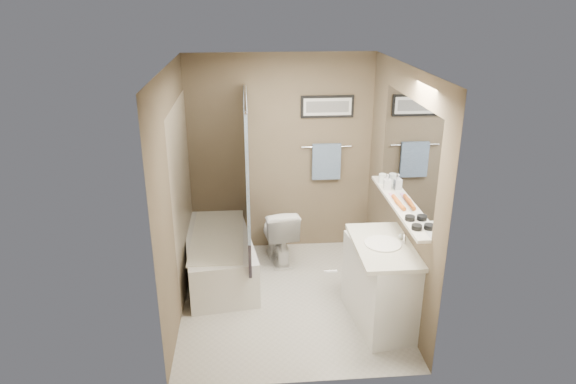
{
  "coord_description": "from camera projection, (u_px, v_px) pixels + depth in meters",
  "views": [
    {
      "loc": [
        -0.4,
        -4.62,
        3.0
      ],
      "look_at": [
        0.0,
        0.15,
        1.15
      ],
      "focal_mm": 32.0,
      "sensor_mm": 36.0,
      "label": 1
    }
  ],
  "objects": [
    {
      "name": "sink_basin",
      "position": [
        383.0,
        244.0,
        4.74
      ],
      "size": [
        0.34,
        0.34,
        0.01
      ],
      "primitive_type": "cylinder",
      "color": "white",
      "rests_on": "countertop"
    },
    {
      "name": "bathtub",
      "position": [
        219.0,
        256.0,
        5.77
      ],
      "size": [
        0.89,
        1.58,
        0.5
      ],
      "primitive_type": "cube",
      "rotation": [
        0.0,
        0.0,
        0.13
      ],
      "color": "silver",
      "rests_on": "ground"
    },
    {
      "name": "towel_bar",
      "position": [
        326.0,
        147.0,
        6.11
      ],
      "size": [
        0.6,
        0.02,
        0.02
      ],
      "primitive_type": "cylinder",
      "rotation": [
        0.0,
        1.57,
        0.0
      ],
      "color": "silver",
      "rests_on": "wall_back"
    },
    {
      "name": "tile_surround",
      "position": [
        183.0,
        196.0,
        5.43
      ],
      "size": [
        0.02,
        1.55,
        2.0
      ],
      "primitive_type": "cube",
      "color": "#C0AE91",
      "rests_on": "wall_left"
    },
    {
      "name": "glass_jar",
      "position": [
        382.0,
        178.0,
        5.46
      ],
      "size": [
        0.08,
        0.08,
        0.1
      ],
      "primitive_type": "cylinder",
      "color": "white",
      "rests_on": "shelf"
    },
    {
      "name": "pink_comb",
      "position": [
        392.0,
        196.0,
        5.11
      ],
      "size": [
        0.04,
        0.16,
        0.01
      ],
      "primitive_type": "cube",
      "rotation": [
        0.0,
        0.0,
        0.05
      ],
      "color": "pink",
      "rests_on": "shelf"
    },
    {
      "name": "faucet_knob",
      "position": [
        401.0,
        236.0,
        4.84
      ],
      "size": [
        0.05,
        0.05,
        0.05
      ],
      "primitive_type": "sphere",
      "color": "silver",
      "rests_on": "countertop"
    },
    {
      "name": "candle_bowl_far",
      "position": [
        410.0,
        218.0,
        4.58
      ],
      "size": [
        0.09,
        0.09,
        0.04
      ],
      "primitive_type": "cylinder",
      "color": "black",
      "rests_on": "shelf"
    },
    {
      "name": "soap_bottle",
      "position": [
        387.0,
        182.0,
        5.28
      ],
      "size": [
        0.08,
        0.08,
        0.16
      ],
      "primitive_type": "imported",
      "rotation": [
        0.0,
        0.0,
        -0.09
      ],
      "color": "#999999",
      "rests_on": "shelf"
    },
    {
      "name": "shelf",
      "position": [
        397.0,
        205.0,
        4.95
      ],
      "size": [
        0.12,
        1.6,
        0.03
      ],
      "primitive_type": "cube",
      "color": "silver",
      "rests_on": "wall_right"
    },
    {
      "name": "vanity",
      "position": [
        382.0,
        286.0,
        4.9
      ],
      "size": [
        0.61,
        0.96,
        0.8
      ],
      "primitive_type": "cube",
      "rotation": [
        0.0,
        0.0,
        0.13
      ],
      "color": "white",
      "rests_on": "ground"
    },
    {
      "name": "art_mat",
      "position": [
        328.0,
        107.0,
        5.94
      ],
      "size": [
        0.56,
        0.0,
        0.2
      ],
      "primitive_type": "cube",
      "color": "white",
      "rests_on": "art_frame"
    },
    {
      "name": "art_frame",
      "position": [
        327.0,
        107.0,
        5.95
      ],
      "size": [
        0.62,
        0.02,
        0.26
      ],
      "primitive_type": "cube",
      "color": "black",
      "rests_on": "wall_back"
    },
    {
      "name": "wall_back",
      "position": [
        280.0,
        156.0,
        6.12
      ],
      "size": [
        2.2,
        0.04,
        2.4
      ],
      "primitive_type": "cube",
      "color": "brown",
      "rests_on": "ground"
    },
    {
      "name": "curtain_lower",
      "position": [
        249.0,
        230.0,
        5.63
      ],
      "size": [
        0.03,
        1.45,
        0.36
      ],
      "primitive_type": "cube",
      "color": "#262342",
      "rests_on": "curtain_rod"
    },
    {
      "name": "door",
      "position": [
        374.0,
        273.0,
        3.94
      ],
      "size": [
        0.8,
        0.02,
        2.0
      ],
      "primitive_type": "cube",
      "color": "silver",
      "rests_on": "wall_front"
    },
    {
      "name": "hair_brush_front",
      "position": [
        400.0,
        205.0,
        4.86
      ],
      "size": [
        0.06,
        0.22,
        0.04
      ],
      "primitive_type": "cylinder",
      "rotation": [
        1.57,
        0.0,
        0.08
      ],
      "color": "#C55E1B",
      "rests_on": "shelf"
    },
    {
      "name": "hair_brush_back",
      "position": [
        397.0,
        200.0,
        4.97
      ],
      "size": [
        0.05,
        0.22,
        0.04
      ],
      "primitive_type": "cylinder",
      "rotation": [
        1.57,
        0.0,
        0.03
      ],
      "color": "#CD5A1D",
      "rests_on": "shelf"
    },
    {
      "name": "door_handle",
      "position": [
        331.0,
        272.0,
        3.96
      ],
      "size": [
        0.1,
        0.02,
        0.02
      ],
      "primitive_type": "cylinder",
      "rotation": [
        0.0,
        1.57,
        0.0
      ],
      "color": "silver",
      "rests_on": "door"
    },
    {
      "name": "tub_rim",
      "position": [
        218.0,
        236.0,
        5.67
      ],
      "size": [
        0.56,
        1.36,
        0.02
      ],
      "primitive_type": "cube",
      "color": "silver",
      "rests_on": "bathtub"
    },
    {
      "name": "candle_bowl_near",
      "position": [
        417.0,
        227.0,
        4.4
      ],
      "size": [
        0.09,
        0.09,
        0.04
      ],
      "primitive_type": "cylinder",
      "color": "black",
      "rests_on": "shelf"
    },
    {
      "name": "ceiling",
      "position": [
        289.0,
        69.0,
        4.55
      ],
      "size": [
        2.2,
        2.5,
        0.04
      ],
      "primitive_type": "cube",
      "color": "white",
      "rests_on": "wall_back"
    },
    {
      "name": "curtain_rod",
      "position": [
        245.0,
        96.0,
        5.1
      ],
      "size": [
        0.02,
        1.55,
        0.02
      ],
      "primitive_type": "cylinder",
      "rotation": [
        1.57,
        0.0,
        0.0
      ],
      "color": "silver",
      "rests_on": "wall_left"
    },
    {
      "name": "art_image",
      "position": [
        328.0,
        107.0,
        5.94
      ],
      "size": [
        0.5,
        0.0,
        0.13
      ],
      "primitive_type": "cube",
      "color": "#595959",
      "rests_on": "art_mat"
    },
    {
      "name": "wall_front",
      "position": [
        303.0,
        252.0,
        3.83
      ],
      "size": [
        2.2,
        0.04,
        2.4
      ],
      "primitive_type": "cube",
      "color": "brown",
      "rests_on": "ground"
    },
    {
      "name": "countertop",
      "position": [
        384.0,
        246.0,
        4.75
      ],
      "size": [
        0.54,
        0.96,
        0.04
      ],
      "primitive_type": "cube",
      "color": "beige",
      "rests_on": "vanity"
    },
    {
      "name": "wall_right",
      "position": [
        398.0,
        189.0,
        5.06
      ],
      "size": [
        0.04,
        2.5,
        2.4
      ],
      "primitive_type": "cube",
      "color": "brown",
      "rests_on": "ground"
    },
    {
      "name": "ground",
      "position": [
        289.0,
        299.0,
        5.41
      ],
      "size": [
        2.5,
        2.5,
        0.0
      ],
      "primitive_type": "plane",
      "color": "beige",
      "rests_on": "ground"
    },
    {
      "name": "toilet",
      "position": [
        278.0,
        234.0,
        6.09
      ],
      "size": [
        0.48,
        0.73,
        0.69
      ],
      "primitive_type": "imported",
      "rotation": [
        0.0,
        0.0,
        3.3
      ],
      "color": "white",
      "rests_on": "ground"
    },
    {
      "name": "faucet_spout",
      "position": [
        404.0,
        239.0,
        4.74
      ],
      "size": [
        0.02,
        0.02,
        0.1
      ],
      "primitive_type": "cylinder",
      "color": "silver",
      "rests_on": "countertop"
    },
    {
      "name": "curtain_upper",
      "position": [
        247.0,
        159.0,
        5.34
      ],
      "size": [
        0.03,
        1.45,
        1.28
      ],
      "primitive_type": "cube",
      "color": "white",
      "rests_on": "curtain_rod"
    },
    {
      "name": "mirror",
      "position": [
        407.0,
        153.0,
        4.77
      ],
      "size": [
        0.02,
        1.6,
        1.0
      ],
      "primitive_type": "cube",
      "color": "silver",
      "rests_on": "wall_right"
    },
    {
      "name": "towel",
      "position": [
        326.0,
        162.0,
        6.16
      ],
      "size": [
        0.34,
        0.05,
        0.44
      ],
      "primitive_type": "cube",
      "color": "#88A6C6",
      "rests_on": "towel_bar"
    },
    {
      "name": "wall_left",
      "position": [
        177.0,
        196.0,
        4.89
      ],
      "size": [
        0.04,
        2.5,
        2.4
      ],
      "primitive_type": "cube",
      "color": "brown",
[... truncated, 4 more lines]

